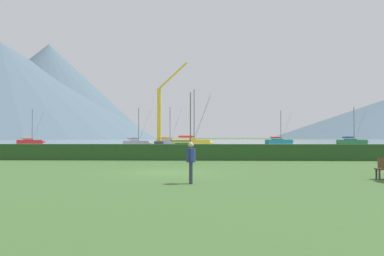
{
  "coord_description": "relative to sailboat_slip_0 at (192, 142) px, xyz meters",
  "views": [
    {
      "loc": [
        2.16,
        -21.04,
        1.86
      ],
      "look_at": [
        -1.09,
        60.0,
        3.59
      ],
      "focal_mm": 37.94,
      "sensor_mm": 36.0,
      "label": 1
    }
  ],
  "objects": [
    {
      "name": "harbor_water",
      "position": [
        1.37,
        71.97,
        -0.75
      ],
      "size": [
        320.0,
        246.0,
        0.0
      ],
      "primitive_type": "cube",
      "color": "#8499A8",
      "rests_on": "ground_plane"
    },
    {
      "name": "sailboat_slip_2",
      "position": [
        39.52,
        16.71,
        -0.09
      ],
      "size": [
        8.17,
        2.99,
        9.28
      ],
      "rotation": [
        0.0,
        0.0,
        0.09
      ],
      "color": "#236B38",
      "rests_on": "harbor_water"
    },
    {
      "name": "sailboat_slip_9",
      "position": [
        -12.73,
        5.64,
        -0.19
      ],
      "size": [
        6.83,
        2.38,
        8.47
      ],
      "rotation": [
        0.0,
        0.0,
        0.07
      ],
      "color": "#9E9EA3",
      "rests_on": "harbor_water"
    },
    {
      "name": "dock_crane",
      "position": [
        -7.16,
        4.01,
        5.07
      ],
      "size": [
        7.3,
        2.0,
        18.51
      ],
      "color": "#333338",
      "rests_on": "ground_plane"
    },
    {
      "name": "distant_hill_west_ridge",
      "position": [
        -137.81,
        266.45,
        41.32
      ],
      "size": [
        180.4,
        180.4,
        84.14
      ],
      "primitive_type": "cone",
      "color": "#4C6070",
      "rests_on": "ground_plane"
    },
    {
      "name": "sailboat_slip_10",
      "position": [
        0.86,
        -34.16,
        -0.2
      ],
      "size": [
        6.83,
        3.47,
        7.56
      ],
      "rotation": [
        0.0,
        0.0,
        0.27
      ],
      "color": "#236B38",
      "rests_on": "harbor_water"
    },
    {
      "name": "hedge_line",
      "position": [
        1.37,
        -54.03,
        -0.12
      ],
      "size": [
        80.0,
        1.2,
        1.27
      ],
      "primitive_type": "cube",
      "color": "#284C23",
      "rests_on": "ground_plane"
    },
    {
      "name": "sailboat_slip_0",
      "position": [
        0.0,
        0.0,
        0.0
      ],
      "size": [
        9.15,
        4.4,
        11.93
      ],
      "rotation": [
        0.0,
        0.0,
        0.24
      ],
      "color": "gold",
      "rests_on": "harbor_water"
    },
    {
      "name": "sailboat_slip_1",
      "position": [
        -6.69,
        17.33,
        -0.14
      ],
      "size": [
        7.51,
        3.05,
        9.45
      ],
      "rotation": [
        0.0,
        0.0,
        0.14
      ],
      "color": "#9E9EA3",
      "rests_on": "harbor_water"
    },
    {
      "name": "person_seated_viewer",
      "position": [
        2.84,
        -70.07,
        0.22
      ],
      "size": [
        0.36,
        0.57,
        1.65
      ],
      "rotation": [
        0.0,
        0.0,
        0.07
      ],
      "color": "#2D3347",
      "rests_on": "ground_plane"
    },
    {
      "name": "ground_plane",
      "position": [
        1.37,
        -65.03,
        -0.75
      ],
      "size": [
        1000.0,
        1000.0,
        0.0
      ],
      "primitive_type": "plane",
      "color": "#3D602D"
    },
    {
      "name": "sailboat_slip_4",
      "position": [
        -43.64,
        19.54,
        -0.15
      ],
      "size": [
        7.4,
        3.85,
        9.13
      ],
      "rotation": [
        0.0,
        0.0,
        0.29
      ],
      "color": "red",
      "rests_on": "harbor_water"
    },
    {
      "name": "sailboat_slip_6",
      "position": [
        22.22,
        21.4,
        -0.1
      ],
      "size": [
        8.11,
        4.34,
        8.73
      ],
      "rotation": [
        0.0,
        0.0,
        0.31
      ],
      "color": "#19707A",
      "rests_on": "harbor_water"
    }
  ]
}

